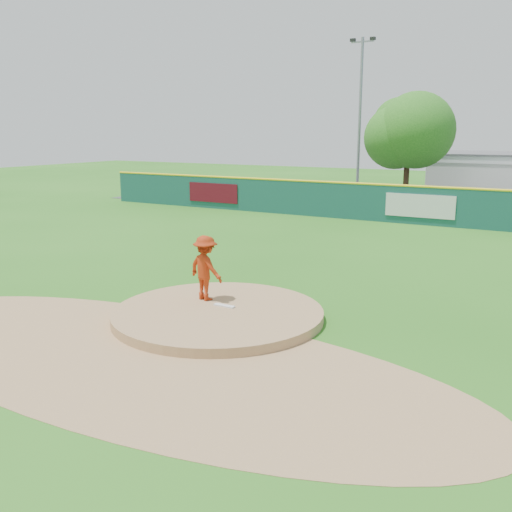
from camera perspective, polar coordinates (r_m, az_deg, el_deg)
The scene contains 12 objects.
ground at distance 15.05m, azimuth -3.81°, elevation -6.27°, with size 120.00×120.00×0.00m, color #286B19.
pitchers_mound at distance 15.05m, azimuth -3.81°, elevation -6.27°, with size 5.50×5.50×0.50m, color #9E774C.
pitching_rubber at distance 15.20m, azimuth -3.19°, elevation -4.99°, with size 0.60×0.15×0.04m, color white.
infield_dirt_arc at distance 12.82m, azimuth -11.34°, elevation -9.87°, with size 15.40×15.40×0.01m, color #9E774C.
parking_lot at distance 39.94m, azimuth 18.17°, elevation 4.89°, with size 44.00×16.00×0.02m, color #38383A.
pitcher at distance 15.64m, azimuth -5.06°, elevation -1.20°, with size 1.16×0.67×1.79m, color #A02B0D.
van at distance 38.03m, azimuth 22.11°, elevation 5.27°, with size 2.22×4.81×1.34m, color white.
fence_banners at distance 32.99m, azimuth 5.07°, elevation 5.72°, with size 16.52×0.04×1.20m.
playground_slide at distance 39.74m, azimuth 1.16°, elevation 6.52°, with size 0.94×2.64×1.45m.
outfield_fence at distance 31.11m, azimuth 14.85°, elevation 5.12°, with size 40.00×0.14×2.07m.
deciduous_tree at distance 38.17m, azimuth 15.01°, elevation 11.61°, with size 5.60×5.60×7.36m.
light_pole_left at distance 41.29m, azimuth 10.36°, elevation 13.93°, with size 1.75×0.25×11.00m.
Camera 1 is at (7.92, -11.85, 4.81)m, focal length 40.00 mm.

